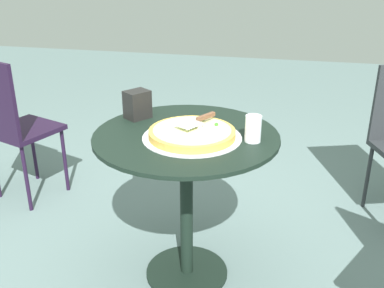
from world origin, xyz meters
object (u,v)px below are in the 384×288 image
pizza_on_tray (192,134)px  patio_table (186,172)px  pizza_server (198,120)px  patio_chair_corner (13,121)px  drinking_cup (253,129)px  napkin_dispenser (137,104)px

pizza_on_tray → patio_table: bearing=-45.8°
pizza_on_tray → pizza_server: bearing=-104.3°
patio_table → patio_chair_corner: size_ratio=0.88×
pizza_on_tray → drinking_cup: size_ratio=3.78×
pizza_server → napkin_dispenser: size_ratio=1.54×
patio_table → pizza_on_tray: 0.21m
patio_table → pizza_server: bearing=-157.4°
patio_chair_corner → drinking_cup: bearing=160.9°
pizza_server → patio_chair_corner: bearing=-20.9°
patio_table → patio_chair_corner: patio_chair_corner is taller
drinking_cup → napkin_dispenser: bearing=-16.7°
pizza_on_tray → patio_chair_corner: (1.24, -0.53, -0.24)m
napkin_dispenser → pizza_on_tray: bearing=94.4°
patio_table → patio_chair_corner: bearing=-22.5°
pizza_on_tray → patio_chair_corner: patio_chair_corner is taller
drinking_cup → patio_chair_corner: patio_chair_corner is taller
patio_table → napkin_dispenser: 0.40m
pizza_server → napkin_dispenser: 0.35m
patio_table → pizza_server: 0.25m
patio_table → pizza_on_tray: size_ratio=1.92×
napkin_dispenser → patio_table: bearing=96.7°
patio_table → drinking_cup: bearing=176.6°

